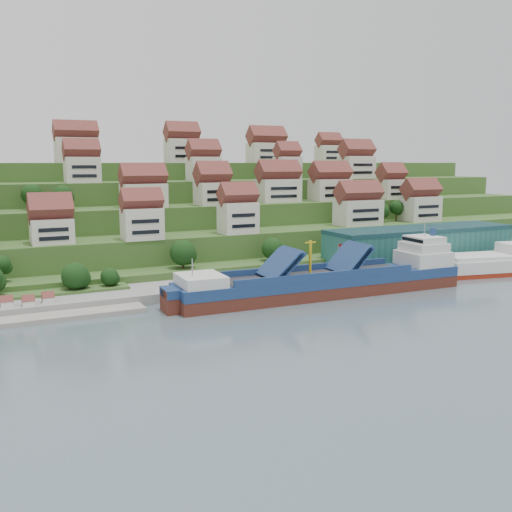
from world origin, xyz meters
TOP-DOWN VIEW (x-y plane):
  - ground at (0.00, 0.00)m, footprint 300.00×300.00m
  - quay at (20.00, 15.00)m, footprint 180.00×14.00m
  - pebble_beach at (-58.00, 12.00)m, footprint 45.00×20.00m
  - hillside at (0.00, 103.55)m, footprint 260.00×128.00m
  - hillside_village at (2.87, 61.13)m, footprint 157.85×63.35m
  - hillside_trees at (-16.17, 40.99)m, footprint 143.78×62.28m
  - warehouse at (52.00, 17.00)m, footprint 60.00×15.00m
  - flagpole at (18.11, 10.00)m, footprint 1.28×0.16m
  - beach_huts at (-60.00, 10.75)m, footprint 14.40×3.70m
  - cargo_ship at (8.40, -1.24)m, footprint 72.39×13.52m
  - second_ship at (64.94, 0.33)m, footprint 33.10×17.38m

SIDE VIEW (x-z plane):
  - ground at x=0.00m, z-range 0.00..0.00m
  - pebble_beach at x=-58.00m, z-range 0.00..1.00m
  - quay at x=20.00m, z-range 0.00..2.20m
  - beach_huts at x=-60.00m, z-range 1.00..3.20m
  - second_ship at x=64.94m, z-range -1.81..7.32m
  - cargo_ship at x=8.40m, z-range -4.87..11.04m
  - flagpole at x=18.11m, z-range 2.88..10.88m
  - warehouse at x=52.00m, z-range 2.20..12.20m
  - hillside at x=0.00m, z-range -4.84..26.16m
  - hillside_trees at x=-16.17m, z-range -0.51..30.41m
  - hillside_village at x=2.87m, z-range 10.27..38.81m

